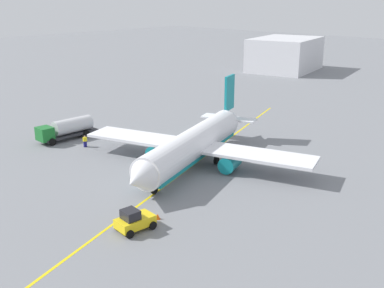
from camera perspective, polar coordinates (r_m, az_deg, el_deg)
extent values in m
plane|color=slate|center=(60.45, 0.00, -2.71)|extent=(400.00, 400.00, 0.00)
cylinder|color=white|center=(59.47, 0.00, -0.05)|extent=(23.61, 10.56, 3.89)
cube|color=teal|center=(59.81, 0.00, -1.03)|extent=(22.16, 9.51, 1.09)
cone|color=white|center=(48.73, -6.65, -4.33)|extent=(4.21, 4.52, 3.73)
cone|color=white|center=(71.49, 4.75, 3.31)|extent=(5.33, 4.49, 3.30)
cube|color=teal|center=(70.00, 4.64, 6.32)|extent=(3.17, 1.28, 5.20)
cube|color=white|center=(70.89, 4.56, 3.20)|extent=(4.74, 8.73, 0.24)
cube|color=white|center=(60.48, 0.41, -0.23)|extent=(13.72, 31.40, 0.36)
cylinder|color=teal|center=(58.29, 4.71, -2.30)|extent=(3.67, 2.94, 2.10)
cylinder|color=teal|center=(62.49, -4.23, -0.88)|extent=(3.67, 2.94, 2.10)
cylinder|color=#4C4C51|center=(51.98, -4.67, -4.93)|extent=(0.24, 0.24, 1.23)
cylinder|color=black|center=(52.22, -4.66, -5.55)|extent=(1.17, 0.70, 1.10)
cylinder|color=#4C4C51|center=(60.78, 3.03, -1.45)|extent=(0.24, 0.24, 1.23)
cylinder|color=black|center=(60.98, 3.02, -1.99)|extent=(1.17, 0.70, 1.10)
cylinder|color=#4C4C51|center=(62.83, -1.35, -0.77)|extent=(0.24, 0.24, 1.23)
cylinder|color=black|center=(63.03, -1.35, -1.30)|extent=(1.17, 0.70, 1.10)
cube|color=#2D2D33|center=(74.12, -14.82, 1.18)|extent=(9.09, 2.78, 0.30)
cube|color=#196B28|center=(71.95, -17.66, 1.21)|extent=(2.07, 2.46, 2.00)
cube|color=black|center=(71.45, -18.32, 1.37)|extent=(0.22, 2.00, 0.90)
cylinder|color=silver|center=(74.06, -14.51, 2.24)|extent=(6.28, 2.49, 2.30)
cylinder|color=black|center=(71.38, -16.81, 0.24)|extent=(1.11, 0.38, 1.10)
cylinder|color=black|center=(73.50, -17.78, 0.65)|extent=(1.11, 0.38, 1.10)
cylinder|color=black|center=(74.22, -12.88, 1.23)|extent=(1.11, 0.38, 1.10)
cylinder|color=black|center=(76.26, -13.91, 1.60)|extent=(1.11, 0.38, 1.10)
cube|color=yellow|center=(44.67, -7.01, -9.46)|extent=(3.81, 2.41, 0.90)
cube|color=black|center=(44.03, -7.60, -8.61)|extent=(1.58, 1.75, 0.90)
cylinder|color=black|center=(46.26, -6.35, -9.05)|extent=(0.83, 0.39, 0.80)
cylinder|color=black|center=(44.80, -4.86, -9.96)|extent=(0.83, 0.39, 0.80)
cylinder|color=black|center=(45.03, -9.10, -9.98)|extent=(0.83, 0.39, 0.80)
cylinder|color=black|center=(43.52, -7.68, -10.95)|extent=(0.83, 0.39, 0.80)
cube|color=navy|center=(69.60, -13.01, 0.00)|extent=(0.52, 0.44, 0.85)
cube|color=yellow|center=(69.39, -13.06, 0.57)|extent=(0.61, 0.51, 0.60)
sphere|color=tan|center=(69.26, -13.08, 0.91)|extent=(0.24, 0.24, 0.24)
cone|color=#F2590F|center=(46.67, -4.25, -8.88)|extent=(0.52, 0.52, 0.58)
cube|color=silver|center=(140.24, 11.39, 10.78)|extent=(24.77, 20.07, 9.38)
cube|color=#4C515B|center=(143.41, 8.27, 10.53)|extent=(15.22, 3.10, 6.19)
cube|color=yellow|center=(60.45, 0.00, -2.70)|extent=(68.83, 21.22, 0.01)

